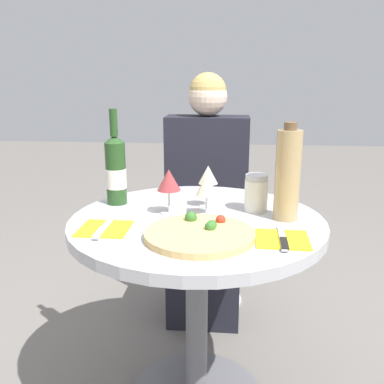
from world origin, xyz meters
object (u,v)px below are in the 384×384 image
at_px(dining_table, 197,265).
at_px(pizza_large, 200,234).
at_px(seated_diner, 206,211).
at_px(wine_bottle, 116,170).
at_px(chair_behind_diner, 207,215).
at_px(tall_carafe, 288,175).

relative_size(dining_table, pizza_large, 2.61).
relative_size(seated_diner, pizza_large, 3.68).
bearing_deg(wine_bottle, seated_diner, 60.56).
bearing_deg(wine_bottle, chair_behind_diner, 66.23).
bearing_deg(seated_diner, dining_table, 90.90).
xyz_separation_m(pizza_large, tall_carafe, (0.26, 0.19, 0.14)).
distance_m(seated_diner, pizza_large, 0.85).
xyz_separation_m(dining_table, chair_behind_diner, (-0.01, 0.80, -0.09)).
distance_m(seated_diner, tall_carafe, 0.78).
bearing_deg(wine_bottle, dining_table, -24.86).
bearing_deg(pizza_large, tall_carafe, 35.65).
bearing_deg(dining_table, wine_bottle, 155.14).
xyz_separation_m(dining_table, seated_diner, (-0.01, 0.66, -0.02)).
bearing_deg(tall_carafe, pizza_large, -144.35).
xyz_separation_m(seated_diner, pizza_large, (0.03, -0.83, 0.20)).
distance_m(chair_behind_diner, wine_bottle, 0.82).
relative_size(dining_table, seated_diner, 0.71).
relative_size(seated_diner, wine_bottle, 3.45).
distance_m(chair_behind_diner, pizza_large, 1.01).
height_order(chair_behind_diner, tall_carafe, tall_carafe).
height_order(seated_diner, tall_carafe, seated_diner).
height_order(chair_behind_diner, seated_diner, seated_diner).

